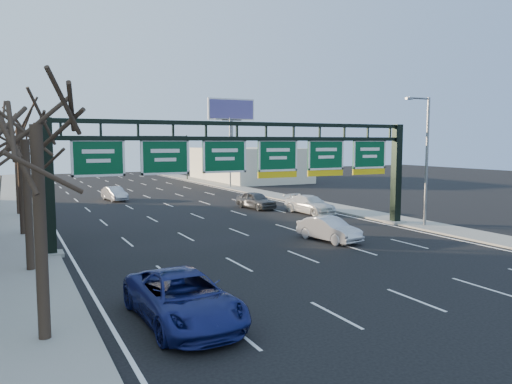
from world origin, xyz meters
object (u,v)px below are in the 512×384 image
sign_gantry (254,163)px  car_silver_sedan (329,229)px  car_white_wagon (310,205)px  car_blue_suv (183,298)px

sign_gantry → car_silver_sedan: bearing=-42.2°
car_silver_sedan → car_white_wagon: (5.32, 10.36, 0.03)m
sign_gantry → car_silver_sedan: size_ratio=5.67×
sign_gantry → car_white_wagon: bearing=39.3°
sign_gantry → car_blue_suv: (-8.74, -12.30, -3.80)m
sign_gantry → car_silver_sedan: 6.11m
sign_gantry → car_silver_sedan: (3.48, -3.16, -3.91)m
car_blue_suv → sign_gantry: bearing=52.8°
sign_gantry → car_blue_suv: size_ratio=4.14×
car_blue_suv → car_white_wagon: bearing=46.3°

